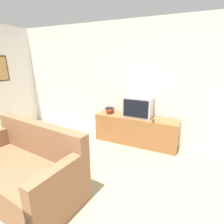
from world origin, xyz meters
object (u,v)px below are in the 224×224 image
Objects in this scene: book_stack at (110,110)px; remote_on_stand at (153,121)px; television at (138,107)px; couch at (25,172)px; tv_stand at (135,130)px.

book_stack is 1.03m from remote_on_stand.
couch is (-0.96, -2.12, -0.52)m from television.
television reaches higher than remote_on_stand.
couch is (-0.94, -2.09, 0.01)m from tv_stand.
book_stack reaches higher than tv_stand.
television is at bearing 61.89° from tv_stand.
tv_stand is at bearing -0.40° from book_stack.
book_stack is at bearing 179.60° from tv_stand.
book_stack is at bearing 87.58° from couch.
book_stack is (-0.63, 0.00, 0.38)m from tv_stand.
book_stack is 1.42× the size of remote_on_stand.
tv_stand is at bearing 71.85° from couch.
couch is at bearing -114.37° from television.
television is (0.02, 0.04, 0.53)m from tv_stand.
book_stack is at bearing 173.26° from remote_on_stand.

